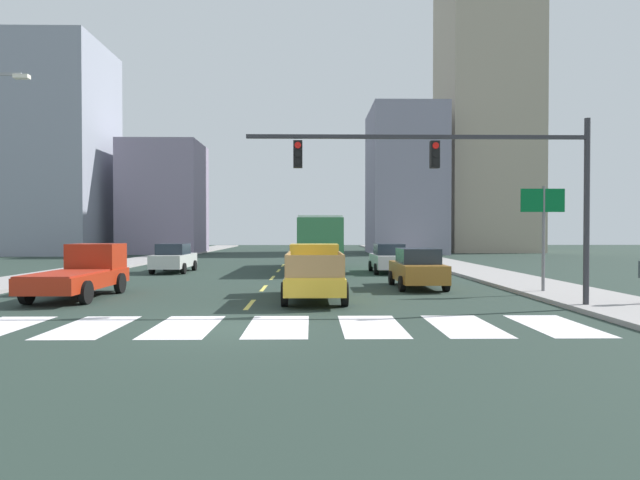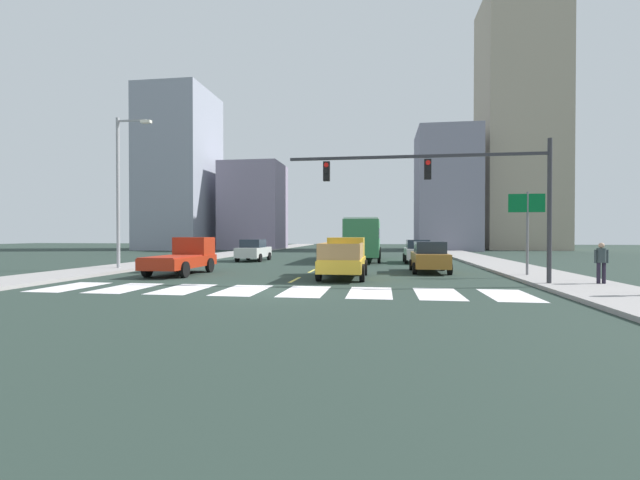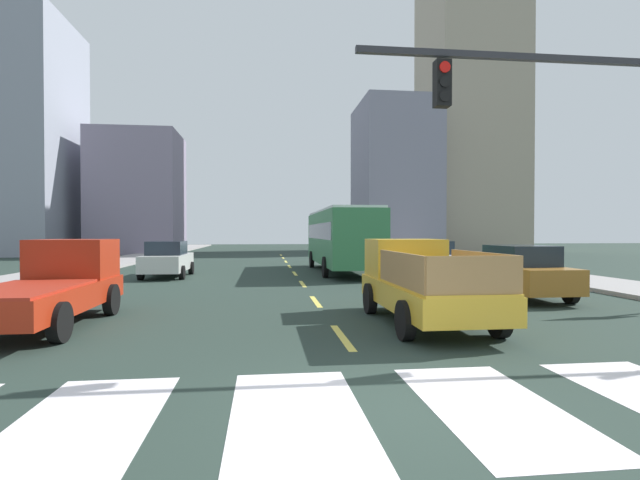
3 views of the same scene
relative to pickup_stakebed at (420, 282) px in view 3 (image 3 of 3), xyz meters
The scene contains 24 objects.
ground_plane 6.04m from the pickup_stakebed, 111.30° to the right, with size 160.00×160.00×0.00m, color #26352E.
sidewalk_right 15.81m from the pickup_stakebed, 52.01° to the left, with size 3.53×110.00×0.15m, color #999392.
sidewalk_left 18.79m from the pickup_stakebed, 138.48° to the left, with size 3.53×110.00×0.15m, color #999392.
crosswalk_stripe_2 8.07m from the pickup_stakebed, 136.09° to the right, with size 1.57×3.25×0.01m, color white.
crosswalk_stripe_3 6.57m from the pickup_stakebed, 121.22° to the right, with size 1.57×3.25×0.01m, color white.
crosswalk_stripe_4 5.72m from the pickup_stakebed, 99.85° to the right, with size 1.57×3.25×0.01m, color white.
lane_dash_0 2.83m from the pickup_stakebed, 144.27° to the right, with size 0.16×2.40×0.01m, color #D7C751.
lane_dash_1 4.17m from the pickup_stakebed, 122.20° to the left, with size 0.16×2.40×0.01m, color #D7C751.
lane_dash_2 8.76m from the pickup_stakebed, 104.40° to the left, with size 0.16×2.40×0.01m, color #D7C751.
lane_dash_3 13.65m from the pickup_stakebed, 99.16° to the left, with size 0.16×2.40×0.01m, color #D7C751.
lane_dash_4 18.59m from the pickup_stakebed, 96.70° to the left, with size 0.16×2.40×0.01m, color #D7C751.
lane_dash_5 23.56m from the pickup_stakebed, 95.28° to the left, with size 0.16×2.40×0.01m, color #D7C751.
lane_dash_6 28.54m from the pickup_stakebed, 94.36° to the left, with size 0.16×2.40×0.01m, color #D7C751.
lane_dash_7 33.52m from the pickup_stakebed, 93.71° to the left, with size 0.16×2.40×0.01m, color #D7C751.
pickup_stakebed is the anchor object (origin of this frame).
pickup_dark 8.69m from the pickup_stakebed, behind, with size 2.18×5.20×1.96m.
city_bus 14.06m from the pickup_stakebed, 88.50° to the left, with size 2.72×10.80×3.32m.
sedan_near_left 12.42m from the pickup_stakebed, 69.00° to the left, with size 2.02×4.40×1.72m.
sedan_mid 5.62m from the pickup_stakebed, 37.30° to the left, with size 2.02×4.40×1.72m.
sedan_far 14.81m from the pickup_stakebed, 124.30° to the left, with size 2.02×4.40×1.72m.
tower_tall_centre 46.86m from the pickup_stakebed, 125.79° to the left, with size 8.90×10.78×22.33m, color #8A8F9E.
block_mid_left 51.53m from the pickup_stakebed, 64.36° to the left, with size 10.46×10.61×35.39m, color tan.
block_mid_right 40.80m from the pickup_stakebed, 75.14° to the left, with size 7.83×9.80×15.97m, color gray.
block_low_left 42.93m from the pickup_stakebed, 112.83° to the left, with size 8.34×7.92×12.26m, color gray.
Camera 3 is at (-1.59, -5.50, 2.15)m, focal length 26.54 mm.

